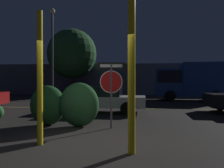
{
  "coord_description": "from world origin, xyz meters",
  "views": [
    {
      "loc": [
        1.16,
        -5.07,
        1.52
      ],
      "look_at": [
        0.36,
        4.14,
        1.42
      ],
      "focal_mm": 35.0,
      "sensor_mm": 36.0,
      "label": 1
    }
  ],
  "objects": [
    {
      "name": "ground_plane",
      "position": [
        0.0,
        0.0,
        0.0
      ],
      "size": [
        260.0,
        260.0,
        0.0
      ],
      "primitive_type": "plane",
      "color": "black"
    },
    {
      "name": "street_lamp",
      "position": [
        -5.54,
        13.09,
        4.99
      ],
      "size": [
        0.46,
        0.46,
        7.8
      ],
      "color": "#4C4C51",
      "rests_on": "ground_plane"
    },
    {
      "name": "road_center_stripe",
      "position": [
        0.0,
        7.36,
        0.0
      ],
      "size": [
        40.92,
        0.12,
        0.01
      ],
      "primitive_type": "cube",
      "color": "gold",
      "rests_on": "ground_plane"
    },
    {
      "name": "passing_car_2",
      "position": [
        -0.3,
        5.69,
        0.65
      ],
      "size": [
        4.54,
        1.99,
        1.28
      ],
      "rotation": [
        0.0,
        0.0,
        1.52
      ],
      "color": "silver",
      "rests_on": "ground_plane"
    },
    {
      "name": "hedge_bush_2",
      "position": [
        -1.73,
        2.29,
        0.69
      ],
      "size": [
        1.23,
        0.8,
        1.39
      ],
      "primitive_type": "ellipsoid",
      "color": "#1E4C23",
      "rests_on": "ground_plane"
    },
    {
      "name": "yellow_pole_right",
      "position": [
        1.17,
        -0.47,
        1.67
      ],
      "size": [
        0.16,
        0.16,
        3.34
      ],
      "primitive_type": "cylinder",
      "color": "yellow",
      "rests_on": "ground_plane"
    },
    {
      "name": "stop_sign",
      "position": [
        0.52,
        2.0,
        1.52
      ],
      "size": [
        0.87,
        0.13,
        2.15
      ],
      "rotation": [
        0.0,
        0.0,
        0.12
      ],
      "color": "#4C4C51",
      "rests_on": "ground_plane"
    },
    {
      "name": "building_backdrop",
      "position": [
        0.84,
        22.07,
        1.8
      ],
      "size": [
        32.5,
        4.69,
        3.59
      ],
      "primitive_type": "cube",
      "color": "#4C4C56",
      "rests_on": "ground_plane"
    },
    {
      "name": "tree_0",
      "position": [
        -5.23,
        18.21,
        4.57
      ],
      "size": [
        5.34,
        5.34,
        7.24
      ],
      "color": "#422D1E",
      "rests_on": "ground_plane"
    },
    {
      "name": "delivery_truck",
      "position": [
        5.89,
        13.15,
        1.65
      ],
      "size": [
        5.71,
        2.78,
        3.04
      ],
      "rotation": [
        0.0,
        0.0,
        1.49
      ],
      "color": "navy",
      "rests_on": "ground_plane"
    },
    {
      "name": "hedge_bush_3",
      "position": [
        -0.58,
        2.16,
        0.74
      ],
      "size": [
        1.35,
        0.74,
        1.49
      ],
      "primitive_type": "ellipsoid",
      "color": "#285B2D",
      "rests_on": "ground_plane"
    },
    {
      "name": "yellow_pole_left",
      "position": [
        -1.02,
        -0.0,
        1.61
      ],
      "size": [
        0.14,
        0.14,
        3.23
      ],
      "primitive_type": "cylinder",
      "color": "yellow",
      "rests_on": "ground_plane"
    }
  ]
}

